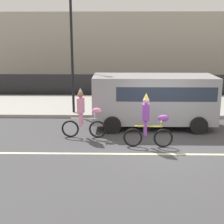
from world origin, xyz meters
TOP-DOWN VIEW (x-y plane):
  - ground_plane at (0.00, 0.00)m, footprint 80.00×80.00m
  - road_centre_line at (0.00, -0.50)m, footprint 36.00×0.14m
  - sidewalk_curb at (0.00, 6.50)m, footprint 60.00×5.00m
  - fence_line at (0.00, 9.40)m, footprint 40.00×0.08m
  - building_backdrop at (2.49, 18.00)m, footprint 28.00×8.00m
  - parade_cyclist_pink at (-2.87, 1.17)m, footprint 1.72×0.50m
  - parade_cyclist_purple at (-0.53, 0.18)m, footprint 1.72×0.50m
  - parked_van_grey at (-0.04, 2.70)m, footprint 5.00×2.22m
  - street_lamp_post at (-3.74, 4.58)m, footprint 0.36×0.36m

SIDE VIEW (x-z plane):
  - ground_plane at x=0.00m, z-range 0.00..0.00m
  - road_centre_line at x=0.00m, z-range 0.00..0.01m
  - sidewalk_curb at x=0.00m, z-range 0.00..0.15m
  - fence_line at x=0.00m, z-range 0.00..1.40m
  - parade_cyclist_pink at x=-2.87m, z-range -0.12..1.80m
  - parade_cyclist_purple at x=-0.53m, z-range -0.12..1.80m
  - parked_van_grey at x=-0.04m, z-range 0.19..2.37m
  - building_backdrop at x=2.49m, z-range 0.00..5.48m
  - street_lamp_post at x=-3.74m, z-range 1.06..6.92m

